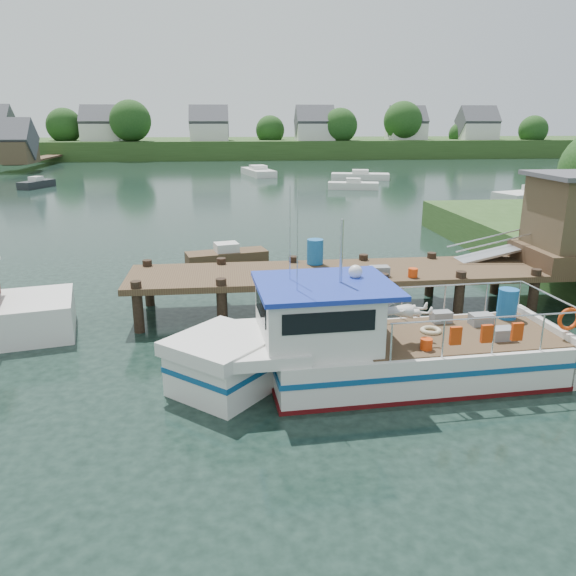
{
  "coord_description": "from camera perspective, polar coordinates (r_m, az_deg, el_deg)",
  "views": [
    {
      "loc": [
        -2.8,
        -17.58,
        6.17
      ],
      "look_at": [
        -1.0,
        -1.5,
        1.3
      ],
      "focal_mm": 35.0,
      "sensor_mm": 36.0,
      "label": 1
    }
  ],
  "objects": [
    {
      "name": "moored_b",
      "position": [
        52.74,
        6.64,
        10.34
      ],
      "size": [
        4.83,
        2.58,
        1.01
      ],
      "rotation": [
        0.0,
        0.0,
        0.38
      ],
      "color": "silver",
      "rests_on": "ground"
    },
    {
      "name": "dock",
      "position": [
        20.28,
        21.16,
        4.45
      ],
      "size": [
        16.6,
        3.0,
        4.78
      ],
      "color": "#483522",
      "rests_on": "ground"
    },
    {
      "name": "moored_rowboat",
      "position": [
        24.75,
        -6.24,
        3.12
      ],
      "size": [
        3.68,
        1.97,
        1.02
      ],
      "rotation": [
        0.0,
        0.0,
        -0.29
      ],
      "color": "#483522",
      "rests_on": "ground"
    },
    {
      "name": "ground_plane",
      "position": [
        18.84,
        2.52,
        -2.38
      ],
      "size": [
        160.0,
        160.0,
        0.0
      ],
      "primitive_type": "plane",
      "color": "black"
    },
    {
      "name": "moored_d",
      "position": [
        65.55,
        -3.04,
        11.71
      ],
      "size": [
        3.81,
        7.2,
        1.17
      ],
      "rotation": [
        0.0,
        0.0,
        -0.3
      ],
      "color": "silver",
      "rests_on": "ground"
    },
    {
      "name": "moored_far",
      "position": [
        61.51,
        7.34,
        11.23
      ],
      "size": [
        6.42,
        3.41,
        1.04
      ],
      "rotation": [
        0.0,
        0.0,
        0.03
      ],
      "color": "silver",
      "rests_on": "ground"
    },
    {
      "name": "moored_c",
      "position": [
        48.97,
        24.24,
        8.6
      ],
      "size": [
        8.2,
        5.04,
        1.22
      ],
      "rotation": [
        0.0,
        0.0,
        0.16
      ],
      "color": "silver",
      "rests_on": "ground"
    },
    {
      "name": "lobster_boat",
      "position": [
        13.79,
        7.88,
        -6.02
      ],
      "size": [
        10.1,
        3.4,
        4.79
      ],
      "rotation": [
        0.0,
        0.0,
        0.06
      ],
      "color": "silver",
      "rests_on": "ground"
    },
    {
      "name": "moored_e",
      "position": [
        58.45,
        -24.18,
        9.65
      ],
      "size": [
        2.65,
        4.05,
        1.06
      ],
      "rotation": [
        0.0,
        0.0,
        -0.21
      ],
      "color": "black",
      "rests_on": "ground"
    },
    {
      "name": "far_shore",
      "position": [
        100.07,
        -4.91,
        14.37
      ],
      "size": [
        140.0,
        42.55,
        9.22
      ],
      "color": "#2E4D1F",
      "rests_on": "ground"
    }
  ]
}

